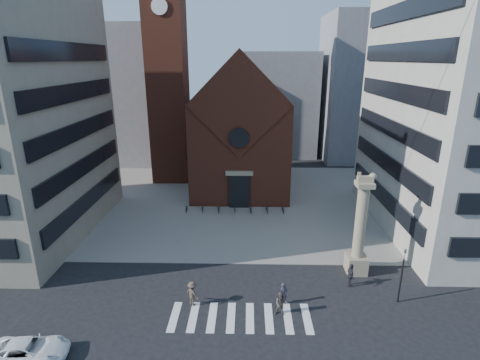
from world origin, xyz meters
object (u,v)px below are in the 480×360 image
object	(u,v)px
white_car	(28,350)
pedestrian_2	(351,275)
pedestrian_1	(281,304)
scooter_0	(187,208)
traffic_light	(402,275)
pedestrian_0	(283,294)
lion_column	(359,234)

from	to	relation	value
white_car	pedestrian_2	xyz separation A→B (m)	(20.83, 7.95, 0.32)
pedestrian_1	pedestrian_2	xyz separation A→B (m)	(5.66, 3.56, 0.07)
white_car	pedestrian_1	bearing A→B (deg)	-79.19
white_car	pedestrian_1	distance (m)	15.80
scooter_0	pedestrian_1	bearing A→B (deg)	-66.51
scooter_0	pedestrian_2	bearing A→B (deg)	-47.93
traffic_light	pedestrian_0	size ratio (longest dim) A/B	2.52
traffic_light	white_car	distance (m)	24.64
lion_column	pedestrian_0	bearing A→B (deg)	-145.33
pedestrian_1	scooter_0	size ratio (longest dim) A/B	1.17
lion_column	white_car	distance (m)	24.19
traffic_light	pedestrian_0	bearing A→B (deg)	-177.07
traffic_light	scooter_0	distance (m)	24.49
traffic_light	white_car	bearing A→B (deg)	-165.85
white_car	pedestrian_0	world-z (taller)	pedestrian_0
lion_column	scooter_0	world-z (taller)	lion_column
lion_column	pedestrian_1	size ratio (longest dim) A/B	4.86
pedestrian_1	pedestrian_2	bearing A→B (deg)	37.84
pedestrian_0	pedestrian_1	world-z (taller)	pedestrian_1
traffic_light	white_car	world-z (taller)	traffic_light
traffic_light	pedestrian_2	xyz separation A→B (m)	(-3.00, 1.94, -1.33)
traffic_light	pedestrian_1	distance (m)	8.92
lion_column	scooter_0	distance (m)	20.55
traffic_light	white_car	size ratio (longest dim) A/B	0.94
white_car	scooter_0	world-z (taller)	white_car
traffic_light	scooter_0	bearing A→B (deg)	137.70
traffic_light	pedestrian_2	world-z (taller)	traffic_light
traffic_light	pedestrian_1	bearing A→B (deg)	-169.44
lion_column	pedestrian_0	world-z (taller)	lion_column
lion_column	traffic_light	distance (m)	4.62
traffic_light	lion_column	bearing A→B (deg)	116.46
traffic_light	pedestrian_1	world-z (taller)	traffic_light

